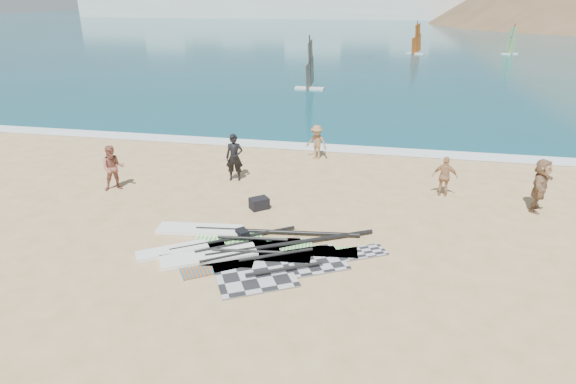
% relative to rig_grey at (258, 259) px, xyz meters
% --- Properties ---
extents(ground, '(300.00, 300.00, 0.00)m').
position_rel_rig_grey_xyz_m(ground, '(-0.66, -1.19, -0.05)').
color(ground, '#DAB57F').
rests_on(ground, ground).
extents(sea, '(300.00, 240.00, 0.06)m').
position_rel_rig_grey_xyz_m(sea, '(-0.66, 130.81, -0.05)').
color(sea, '#0B4051').
rests_on(sea, ground).
extents(surf_line, '(300.00, 1.20, 0.04)m').
position_rel_rig_grey_xyz_m(surf_line, '(-0.66, 11.11, -0.05)').
color(surf_line, white).
rests_on(surf_line, ground).
extents(far_town, '(160.00, 8.00, 12.00)m').
position_rel_rig_grey_xyz_m(far_town, '(-16.39, 148.81, 4.44)').
color(far_town, white).
rests_on(far_town, ground).
extents(rig_grey, '(6.43, 4.41, 0.21)m').
position_rel_rig_grey_xyz_m(rig_grey, '(0.00, 0.00, 0.00)').
color(rig_grey, black).
rests_on(rig_grey, ground).
extents(rig_green, '(6.43, 2.74, 0.20)m').
position_rel_rig_grey_xyz_m(rig_green, '(-0.94, 1.01, -0.00)').
color(rig_green, green).
rests_on(rig_green, ground).
extents(rig_orange, '(4.72, 3.55, 0.19)m').
position_rel_rig_grey_xyz_m(rig_orange, '(-1.55, 0.13, -0.00)').
color(rig_orange, '#E35008').
rests_on(rig_orange, ground).
extents(gear_bag_near, '(0.78, 0.75, 0.40)m').
position_rel_rig_grey_xyz_m(gear_bag_near, '(-0.88, 3.49, 0.15)').
color(gear_bag_near, black).
rests_on(gear_bag_near, ground).
extents(gear_bag_far, '(0.52, 0.53, 0.26)m').
position_rel_rig_grey_xyz_m(gear_bag_far, '(-0.84, 1.26, 0.08)').
color(gear_bag_far, black).
rests_on(gear_bag_far, ground).
extents(person_wetsuit, '(0.76, 0.57, 1.91)m').
position_rel_rig_grey_xyz_m(person_wetsuit, '(-2.56, 6.06, 0.90)').
color(person_wetsuit, black).
rests_on(person_wetsuit, ground).
extents(beachgoer_left, '(1.07, 1.00, 1.76)m').
position_rel_rig_grey_xyz_m(beachgoer_left, '(-6.78, 4.14, 0.83)').
color(beachgoer_left, '#9A5A48').
rests_on(beachgoer_left, ground).
extents(beachgoer_mid, '(1.15, 0.89, 1.57)m').
position_rel_rig_grey_xyz_m(beachgoer_mid, '(0.28, 9.45, 0.74)').
color(beachgoer_mid, '#956D45').
rests_on(beachgoer_mid, ground).
extents(beachgoer_back, '(0.95, 0.51, 1.53)m').
position_rel_rig_grey_xyz_m(beachgoer_back, '(5.57, 5.99, 0.72)').
color(beachgoer_back, tan).
rests_on(beachgoer_back, ground).
extents(beachgoer_right, '(1.20, 1.83, 1.88)m').
position_rel_rig_grey_xyz_m(beachgoer_right, '(8.63, 5.26, 0.89)').
color(beachgoer_right, '#997252').
rests_on(beachgoer_right, ground).
extents(windsurfer_left, '(2.36, 2.83, 4.22)m').
position_rel_rig_grey_xyz_m(windsurfer_left, '(-2.79, 26.73, 1.20)').
color(windsurfer_left, white).
rests_on(windsurfer_left, ground).
extents(windsurfer_centre, '(2.32, 2.49, 4.14)m').
position_rel_rig_grey_xyz_m(windsurfer_centre, '(6.57, 53.83, 1.18)').
color(windsurfer_centre, white).
rests_on(windsurfer_centre, ground).
extents(windsurfer_right, '(2.15, 2.45, 3.76)m').
position_rel_rig_grey_xyz_m(windsurfer_right, '(18.20, 55.92, 1.09)').
color(windsurfer_right, white).
rests_on(windsurfer_right, ground).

